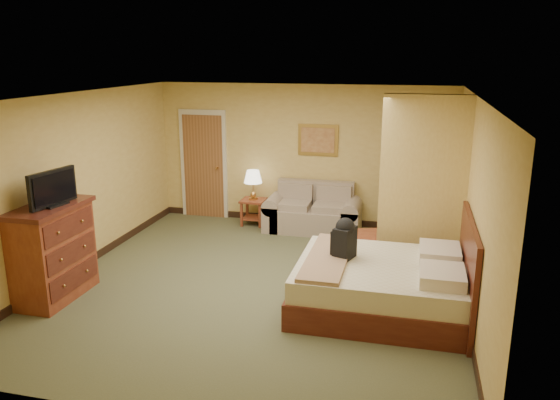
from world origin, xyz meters
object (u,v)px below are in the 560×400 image
(loveseat, at_px, (313,215))
(coffee_table, at_px, (371,244))
(dresser, at_px, (53,252))
(bed, at_px, (390,285))

(loveseat, distance_m, coffee_table, 1.84)
(dresser, xyz_separation_m, bed, (4.29, 0.69, -0.31))
(dresser, bearing_deg, loveseat, 52.47)
(loveseat, relative_size, dresser, 1.36)
(loveseat, bearing_deg, dresser, -127.53)
(coffee_table, relative_size, dresser, 0.71)
(dresser, bearing_deg, coffee_table, 29.01)
(coffee_table, bearing_deg, dresser, -150.99)
(loveseat, bearing_deg, bed, -62.42)
(loveseat, relative_size, coffee_table, 1.91)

